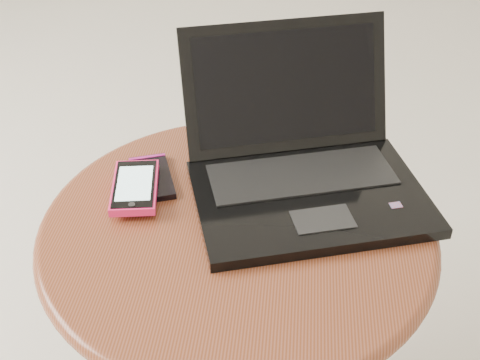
# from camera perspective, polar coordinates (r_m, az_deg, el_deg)

# --- Properties ---
(table) EXTENTS (0.56, 0.56, 0.44)m
(table) POSITION_cam_1_polar(r_m,az_deg,el_deg) (0.95, -0.24, -8.17)
(table) COLOR brown
(table) RESTS_ON ground
(laptop) EXTENTS (0.40, 0.39, 0.20)m
(laptop) POSITION_cam_1_polar(r_m,az_deg,el_deg) (0.93, 5.69, 1.46)
(laptop) COLOR black
(laptop) RESTS_ON table
(phone_black) EXTENTS (0.09, 0.12, 0.01)m
(phone_black) POSITION_cam_1_polar(r_m,az_deg,el_deg) (0.97, -7.99, 0.21)
(phone_black) COLOR black
(phone_black) RESTS_ON table
(phone_pink) EXTENTS (0.08, 0.13, 0.01)m
(phone_pink) POSITION_cam_1_polar(r_m,az_deg,el_deg) (0.93, -9.49, -0.61)
(phone_pink) COLOR #FE2166
(phone_pink) RESTS_ON phone_black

